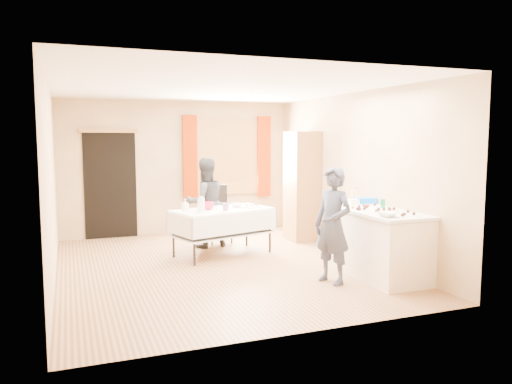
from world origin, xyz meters
name	(u,v)px	position (x,y,z in m)	size (l,w,h in m)	color
floor	(219,266)	(0.00, 0.00, -0.01)	(4.50, 5.50, 0.02)	#9E7047
ceiling	(217,87)	(0.00, 0.00, 2.61)	(4.50, 5.50, 0.02)	white
wall_back	(178,168)	(0.00, 2.76, 1.30)	(4.50, 0.02, 2.60)	tan
wall_front	(301,201)	(0.00, -2.76, 1.30)	(4.50, 0.02, 2.60)	tan
wall_left	(50,183)	(-2.26, 0.00, 1.30)	(0.02, 5.50, 2.60)	tan
wall_right	(353,174)	(2.26, 0.00, 1.30)	(0.02, 5.50, 2.60)	tan
window_frame	(227,157)	(1.00, 2.72, 1.50)	(1.32, 0.06, 1.52)	olive
window_pane	(228,157)	(1.00, 2.71, 1.50)	(1.20, 0.02, 1.40)	white
curtain_left	(190,158)	(0.22, 2.67, 1.50)	(0.28, 0.06, 1.65)	#982800
curtain_right	(264,156)	(1.78, 2.67, 1.50)	(0.28, 0.06, 1.65)	#982800
doorway	(110,185)	(-1.30, 2.73, 1.00)	(0.95, 0.04, 2.00)	black
door_lintel	(109,131)	(-1.30, 2.70, 2.02)	(1.05, 0.06, 0.08)	olive
cabinet	(302,186)	(1.99, 1.30, 1.00)	(0.50, 0.60, 2.00)	olive
counter	(377,243)	(1.89, -1.25, 0.45)	(0.78, 1.65, 0.91)	beige
party_table	(223,228)	(0.26, 0.64, 0.45)	(1.75, 1.23, 0.75)	black
chair	(219,225)	(0.49, 1.66, 0.31)	(0.42, 0.42, 1.03)	black
girl	(333,225)	(1.14, -1.35, 0.76)	(0.54, 0.65, 1.52)	#272C43
woman	(205,203)	(0.15, 1.32, 0.77)	(0.81, 0.67, 1.54)	black
soda_can	(383,203)	(2.08, -1.10, 0.97)	(0.07, 0.07, 0.12)	#198E4C
mixing_bowl	(387,214)	(1.66, -1.80, 0.94)	(0.30, 0.30, 0.06)	white
foam_block	(353,202)	(1.86, -0.68, 0.95)	(0.15, 0.10, 0.08)	white
blue_basket	(366,201)	(2.12, -0.60, 0.95)	(0.30, 0.20, 0.08)	#0A69F8
pitcher	(201,205)	(-0.15, 0.41, 0.86)	(0.11, 0.11, 0.22)	silver
cup_red	(209,206)	(0.03, 0.63, 0.81)	(0.21, 0.21, 0.13)	#EA1E49
cup_rainbow	(226,207)	(0.26, 0.48, 0.81)	(0.16, 0.16, 0.12)	red
small_bowl	(236,205)	(0.55, 0.80, 0.78)	(0.20, 0.20, 0.06)	white
pastry_tray	(252,207)	(0.77, 0.67, 0.76)	(0.28, 0.20, 0.02)	white
bottle	(185,205)	(-0.35, 0.65, 0.84)	(0.11, 0.11, 0.19)	white
cake_balls	(375,209)	(1.84, -1.26, 0.93)	(0.52, 1.07, 0.04)	#3F2314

